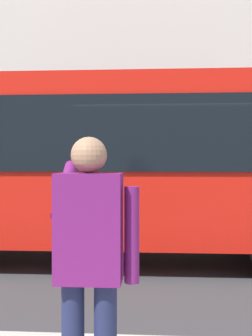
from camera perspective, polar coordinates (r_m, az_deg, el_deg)
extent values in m
plane|color=#38383A|center=(7.56, 4.56, -12.07)|extent=(60.00, 60.00, 0.00)
cube|color=beige|center=(14.80, 4.34, 17.83)|extent=(28.00, 0.80, 12.00)
cube|color=red|center=(7.53, -5.13, 0.92)|extent=(9.00, 2.50, 2.60)
cube|color=black|center=(6.30, -6.97, 4.55)|extent=(7.60, 0.06, 1.10)
cylinder|color=black|center=(8.80, 15.93, -6.95)|extent=(1.00, 0.28, 1.00)
cube|color=#6B1960|center=(2.68, -4.85, -7.75)|extent=(0.40, 0.24, 0.66)
sphere|color=#A87A5B|center=(2.65, -4.86, 1.70)|extent=(0.22, 0.22, 0.22)
cylinder|color=#6B1960|center=(2.66, 0.77, -8.69)|extent=(0.09, 0.09, 0.58)
cylinder|color=#6B1960|center=(2.84, -7.95, -2.79)|extent=(0.09, 0.48, 0.37)
cube|color=black|center=(2.96, -5.87, 1.24)|extent=(0.07, 0.01, 0.14)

